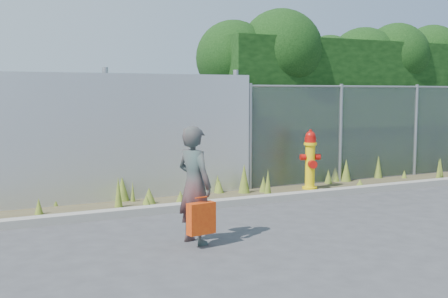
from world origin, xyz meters
name	(u,v)px	position (x,y,z in m)	size (l,w,h in m)	color
ground	(289,230)	(0.00, 0.00, 0.00)	(80.00, 80.00, 0.00)	#3B3B3E
curb	(230,202)	(0.00, 1.80, 0.06)	(16.00, 0.22, 0.12)	gray
weed_strip	(218,191)	(0.12, 2.50, 0.13)	(16.00, 1.35, 0.55)	#483F29
corrugated_fence	(11,142)	(-3.25, 3.01, 1.10)	(8.50, 0.21, 2.30)	#B9BCC1
chainlink_fence	(379,132)	(4.25, 3.00, 1.03)	(6.50, 0.07, 2.05)	gray
hedge	(354,86)	(4.37, 4.03, 2.03)	(7.69, 2.06, 3.63)	black
fire_hydrant	(310,161)	(2.09, 2.49, 0.57)	(0.39, 0.35, 1.17)	yellow
woman	(194,185)	(-1.43, -0.05, 0.73)	(0.54, 0.35, 1.47)	#0F5F59
red_tote_bag	(201,218)	(-1.45, -0.29, 0.37)	(0.35, 0.13, 0.45)	red
black_shoulder_bag	(196,167)	(-1.31, 0.18, 0.92)	(0.21, 0.09, 0.16)	black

